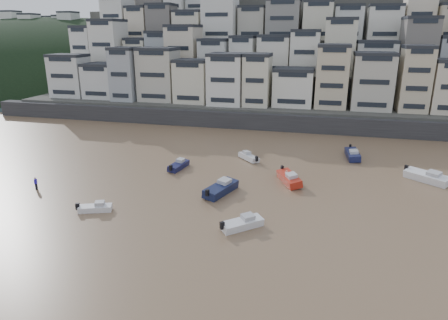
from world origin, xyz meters
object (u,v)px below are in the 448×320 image
(boat_g, at_px, (427,176))
(boat_j, at_px, (95,207))
(person_pink, at_px, (286,176))
(boat_i, at_px, (353,153))
(boat_f, at_px, (179,164))
(boat_c, at_px, (221,187))
(boat_a, at_px, (242,222))
(boat_h, at_px, (249,156))
(person_blue, at_px, (36,183))
(boat_e, at_px, (289,177))

(boat_g, bearing_deg, boat_j, -115.11)
(boat_g, bearing_deg, person_pink, -127.21)
(boat_i, bearing_deg, boat_j, -52.00)
(boat_j, bearing_deg, boat_f, 55.48)
(boat_c, distance_m, boat_a, 10.04)
(boat_h, height_order, boat_c, boat_c)
(boat_c, height_order, boat_i, boat_c)
(boat_g, height_order, person_blue, boat_g)
(boat_h, xyz_separation_m, boat_c, (-0.92, -14.85, 0.24))
(boat_a, bearing_deg, boat_i, 23.22)
(boat_g, bearing_deg, boat_f, -136.53)
(boat_e, xyz_separation_m, person_pink, (-0.42, 0.29, 0.02))
(boat_c, relative_size, person_blue, 3.80)
(boat_e, height_order, boat_j, boat_e)
(person_pink, bearing_deg, boat_j, -144.06)
(boat_h, xyz_separation_m, person_blue, (-25.38, -19.60, 0.20))
(boat_i, bearing_deg, person_pink, -40.35)
(boat_f, xyz_separation_m, boat_g, (36.04, 3.31, 0.21))
(boat_c, height_order, person_pink, boat_c)
(boat_a, relative_size, boat_g, 0.79)
(boat_f, bearing_deg, boat_g, -76.58)
(boat_i, bearing_deg, boat_h, -77.83)
(boat_h, bearing_deg, boat_a, 145.80)
(boat_i, bearing_deg, boat_f, -70.73)
(boat_e, xyz_separation_m, boat_i, (9.26, 14.22, 0.02))
(boat_g, relative_size, boat_i, 1.03)
(boat_a, relative_size, boat_i, 0.81)
(boat_g, relative_size, person_pink, 3.79)
(boat_c, relative_size, boat_a, 1.27)
(boat_a, bearing_deg, boat_e, 33.35)
(person_blue, bearing_deg, boat_g, 17.23)
(boat_f, xyz_separation_m, person_blue, (-15.62, -12.71, 0.18))
(boat_c, xyz_separation_m, boat_f, (-8.84, 7.96, -0.21))
(boat_f, distance_m, person_blue, 20.14)
(boat_c, height_order, person_blue, boat_c)
(boat_g, bearing_deg, person_blue, -124.56)
(boat_e, height_order, person_blue, person_blue)
(boat_c, distance_m, boat_g, 29.44)
(boat_h, distance_m, boat_j, 27.60)
(boat_c, distance_m, boat_j, 15.83)
(boat_c, distance_m, person_pink, 10.09)
(boat_a, distance_m, boat_i, 31.81)
(boat_h, xyz_separation_m, boat_e, (7.41, -8.89, 0.18))
(boat_h, xyz_separation_m, boat_i, (16.68, 5.33, 0.21))
(boat_a, xyz_separation_m, person_blue, (-29.14, 4.13, 0.16))
(boat_f, bearing_deg, boat_i, -57.02)
(boat_e, bearing_deg, boat_i, 121.14)
(boat_c, xyz_separation_m, boat_e, (8.34, 5.96, -0.05))
(boat_f, xyz_separation_m, boat_j, (-4.21, -16.91, -0.12))
(boat_h, distance_m, boat_c, 14.88)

